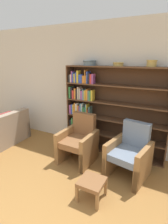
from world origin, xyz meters
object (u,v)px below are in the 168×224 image
Objects in this scene: armchair_leather at (79,141)px; bowl_terracotta at (152,63)px; bookshelf at (104,109)px; bowl_brass at (118,64)px; armchair_cushioned at (130,154)px; bowl_copper at (90,63)px; footstool at (92,184)px.

bowl_terracotta is at bearing -149.46° from armchair_leather.
bookshelf is 0.99m from bowl_brass.
armchair_leather is (-1.15, -0.63, -1.52)m from bowl_terracotta.
armchair_cushioned is at bearing -40.71° from bookshelf.
armchair_leather is at bearing -82.73° from bowl_copper.
armchair_cushioned is at bearing -178.20° from armchair_leather.
bowl_copper is 1.31× the size of bowl_brass.
bowl_terracotta is at bearing -89.80° from armchair_cushioned.
bowl_brass is at bearing 0.00° from bowl_copper.
footstool is (0.69, -0.83, -0.16)m from armchair_leather.
bowl_brass reaches higher than bookshelf.
bookshelf is at bearing 177.00° from bowl_brass.
armchair_leather is (-0.28, -0.64, -0.54)m from bookshelf.
bowl_terracotta is 2.27m from footstool.
bowl_copper is at bearing 180.00° from bowl_brass.
bowl_terracotta reaches higher than bowl_brass.
bookshelf is 6.04× the size of footstool.
bookshelf is 1.31m from bowl_terracotta.
bowl_copper reaches higher than armchair_leather.
bowl_copper is at bearing 117.70° from footstool.
bowl_terracotta reaches higher than armchair_cushioned.
armchair_cushioned is at bearing -29.57° from bowl_copper.
bookshelf is at bearing 105.37° from footstool.
armchair_cushioned is 2.63× the size of footstool.
armchair_cushioned is at bearing -100.76° from bowl_terracotta.
bowl_copper is 1.64m from armchair_leather.
armchair_leather reaches higher than footstool.
bowl_brass reaches higher than armchair_cushioned.
armchair_cushioned is (1.03, -0.00, 0.00)m from armchair_leather.
footstool is at bearing 131.37° from armchair_leather.
bowl_copper reaches higher than bowl_brass.
armchair_leather is 1.00× the size of armchair_cushioned.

